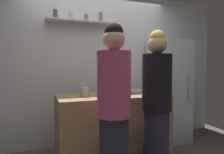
{
  "coord_description": "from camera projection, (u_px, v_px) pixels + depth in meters",
  "views": [
    {
      "loc": [
        -1.0,
        -2.27,
        1.35
      ],
      "look_at": [
        0.0,
        0.47,
        1.18
      ],
      "focal_mm": 33.42,
      "sensor_mm": 36.0,
      "label": 1
    }
  ],
  "objects": [
    {
      "name": "back_wall_assembly",
      "position": [
        97.0,
        68.0,
        3.64
      ],
      "size": [
        4.8,
        0.32,
        2.6
      ],
      "color": "white",
      "rests_on": "ground"
    },
    {
      "name": "refrigerator",
      "position": [
        169.0,
        91.0,
        3.71
      ],
      "size": [
        0.61,
        0.62,
        1.78
      ],
      "color": "silver",
      "rests_on": "ground"
    },
    {
      "name": "counter",
      "position": [
        112.0,
        127.0,
        2.96
      ],
      "size": [
        1.52,
        0.76,
        0.93
      ],
      "primitive_type": "cube",
      "color": "#9E7A51",
      "rests_on": "ground"
    },
    {
      "name": "baking_pan",
      "position": [
        139.0,
        91.0,
        3.12
      ],
      "size": [
        0.34,
        0.24,
        0.05
      ],
      "primitive_type": "cube",
      "color": "gray",
      "rests_on": "counter"
    },
    {
      "name": "utensil_holder",
      "position": [
        84.0,
        92.0,
        2.74
      ],
      "size": [
        0.11,
        0.11,
        0.22
      ],
      "color": "#B2B2B7",
      "rests_on": "counter"
    },
    {
      "name": "wine_bottle_green_glass",
      "position": [
        167.0,
        87.0,
        2.86
      ],
      "size": [
        0.06,
        0.06,
        0.31
      ],
      "color": "#19471E",
      "rests_on": "counter"
    },
    {
      "name": "wine_bottle_pale_glass",
      "position": [
        144.0,
        88.0,
        2.83
      ],
      "size": [
        0.07,
        0.07,
        0.28
      ],
      "color": "#B2BFB2",
      "rests_on": "counter"
    },
    {
      "name": "wine_bottle_dark_glass",
      "position": [
        147.0,
        83.0,
        3.37
      ],
      "size": [
        0.07,
        0.07,
        0.32
      ],
      "color": "black",
      "rests_on": "counter"
    },
    {
      "name": "wine_bottle_amber_glass",
      "position": [
        151.0,
        84.0,
        3.26
      ],
      "size": [
        0.08,
        0.08,
        0.32
      ],
      "color": "#472814",
      "rests_on": "counter"
    },
    {
      "name": "water_bottle_plastic",
      "position": [
        109.0,
        85.0,
        3.11
      ],
      "size": [
        0.08,
        0.08,
        0.26
      ],
      "color": "silver",
      "rests_on": "counter"
    },
    {
      "name": "person_pink_top",
      "position": [
        114.0,
        112.0,
        2.1
      ],
      "size": [
        0.34,
        0.34,
        1.76
      ],
      "rotation": [
        0.0,
        0.0,
        1.65
      ],
      "color": "#262633",
      "rests_on": "ground"
    },
    {
      "name": "person_blonde",
      "position": [
        157.0,
        106.0,
        2.42
      ],
      "size": [
        0.34,
        0.34,
        1.75
      ],
      "rotation": [
        0.0,
        0.0,
        3.17
      ],
      "color": "#262633",
      "rests_on": "ground"
    }
  ]
}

